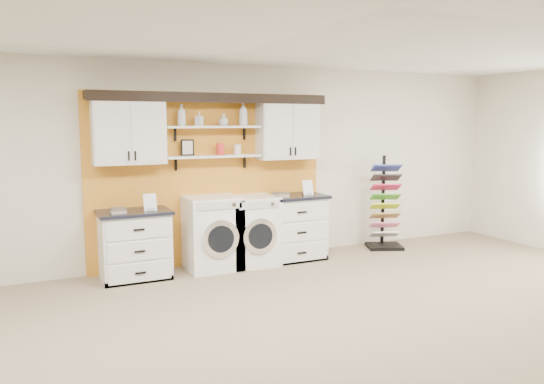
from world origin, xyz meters
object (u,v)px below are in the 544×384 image
base_cabinet_left (135,245)px  washer (212,233)px  sample_rack (385,218)px  dryer (250,230)px  base_cabinet_right (292,227)px

base_cabinet_left → washer: bearing=-0.2°
washer → sample_rack: 2.87m
sample_rack → dryer: bearing=-157.6°
washer → sample_rack: (2.87, -0.01, -0.01)m
washer → dryer: (0.56, 0.00, -0.02)m
base_cabinet_right → sample_rack: (1.65, -0.01, 0.01)m
base_cabinet_right → washer: 1.22m
base_cabinet_right → sample_rack: size_ratio=0.66×
sample_rack → base_cabinet_left: bearing=-157.5°
washer → base_cabinet_right: bearing=0.2°
base_cabinet_left → dryer: dryer is taller
base_cabinet_right → base_cabinet_left: bearing=180.0°
base_cabinet_left → sample_rack: size_ratio=0.61×
sample_rack → washer: bearing=-157.5°
base_cabinet_right → washer: washer is taller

